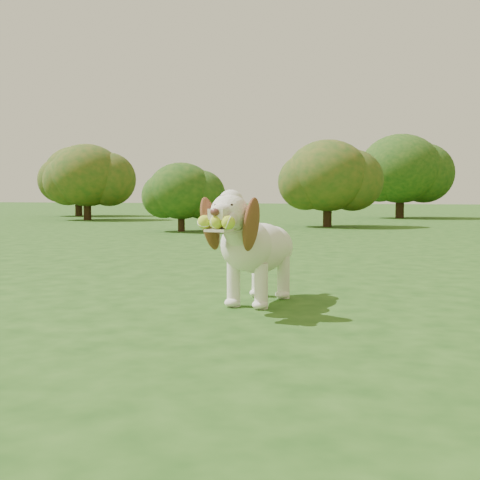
% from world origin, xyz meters
% --- Properties ---
extents(ground, '(80.00, 80.00, 0.00)m').
position_xyz_m(ground, '(0.00, 0.00, 0.00)').
color(ground, '#1C4413').
rests_on(ground, ground).
extents(dog, '(0.41, 1.05, 0.69)m').
position_xyz_m(dog, '(-0.03, -0.15, 0.37)').
color(dog, white).
rests_on(dog, ground).
extents(shrub_a, '(1.19, 1.19, 1.23)m').
position_xyz_m(shrub_a, '(-3.33, 6.32, 0.72)').
color(shrub_a, '#382314').
rests_on(shrub_a, ground).
extents(shrub_g, '(2.07, 2.07, 2.15)m').
position_xyz_m(shrub_g, '(-9.48, 12.54, 1.26)').
color(shrub_g, '#382314').
rests_on(shrub_g, ground).
extents(shrub_i, '(2.27, 2.27, 2.35)m').
position_xyz_m(shrub_i, '(0.04, 13.91, 1.38)').
color(shrub_i, '#382314').
rests_on(shrub_i, ground).
extents(shrub_b, '(1.71, 1.71, 1.78)m').
position_xyz_m(shrub_b, '(-1.11, 8.68, 1.04)').
color(shrub_b, '#382314').
rests_on(shrub_b, ground).
extents(shrub_e, '(1.90, 1.90, 1.97)m').
position_xyz_m(shrub_e, '(-7.61, 10.05, 1.16)').
color(shrub_e, '#382314').
rests_on(shrub_e, ground).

